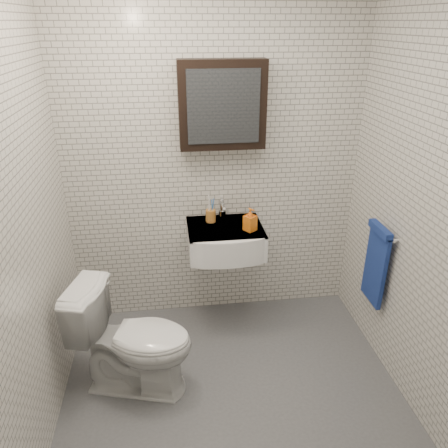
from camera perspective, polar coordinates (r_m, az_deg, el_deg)
The scene contains 9 objects.
ground at distance 3.07m, azimuth 1.21°, elevation -21.23°, with size 2.20×2.00×0.01m, color #52555B.
room_shell at distance 2.26m, azimuth 1.54°, elevation 5.38°, with size 2.22×2.02×2.51m.
washbasin at distance 3.21m, azimuth 0.24°, elevation -2.17°, with size 0.55×0.50×0.20m.
faucet at distance 3.32m, azimuth -0.22°, elevation 1.84°, with size 0.06×0.20×0.15m.
mirror_cabinet at distance 3.09m, azimuth -0.23°, elevation 15.25°, with size 0.60×0.15×0.60m.
towel_rail at distance 3.19m, azimuth 19.28°, elevation -4.60°, with size 0.09×0.30×0.58m.
toothbrush_cup at distance 3.28m, azimuth -1.74°, elevation 1.18°, with size 0.09×0.09×0.21m.
soap_bottle at distance 3.13m, azimuth 3.43°, elevation 0.60°, with size 0.08×0.08×0.17m, color orange.
toilet at distance 2.93m, azimuth -11.68°, elevation -14.54°, with size 0.43×0.75×0.76m, color white.
Camera 1 is at (-0.34, -2.10, 2.22)m, focal length 35.00 mm.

